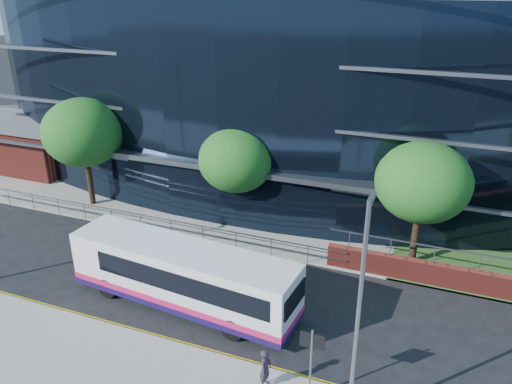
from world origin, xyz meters
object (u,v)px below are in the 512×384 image
at_px(tree_far_a, 83,133).
at_px(tree_far_c, 423,182).
at_px(city_bus, 185,276).
at_px(brick_pavilion, 32,141).
at_px(tree_far_b, 236,160).
at_px(streetlight_east, 359,313).
at_px(pedestrian, 265,368).
at_px(street_sign, 312,349).

distance_m(tree_far_a, tree_far_c, 20.00).
relative_size(tree_far_a, city_bus, 0.64).
height_order(brick_pavilion, tree_far_a, tree_far_a).
bearing_deg(tree_far_b, streetlight_east, -52.37).
xyz_separation_m(tree_far_a, pedestrian, (15.92, -10.75, -3.94)).
relative_size(tree_far_a, pedestrian, 4.51).
xyz_separation_m(street_sign, city_bus, (-6.64, 3.22, -0.62)).
bearing_deg(brick_pavilion, city_bus, -30.85).
distance_m(tree_far_a, tree_far_b, 10.03).
bearing_deg(street_sign, brick_pavilion, 150.35).
distance_m(tree_far_b, pedestrian, 13.13).
height_order(street_sign, tree_far_b, tree_far_b).
bearing_deg(tree_far_a, tree_far_b, 2.86).
relative_size(tree_far_b, tree_far_c, 0.93).
distance_m(street_sign, tree_far_c, 11.14).
distance_m(city_bus, pedestrian, 6.11).
bearing_deg(tree_far_a, streetlight_east, -30.46).
relative_size(streetlight_east, city_bus, 0.74).
bearing_deg(city_bus, tree_far_c, 44.16).
height_order(tree_far_c, pedestrian, tree_far_c).
relative_size(tree_far_c, streetlight_east, 0.81).
height_order(streetlight_east, city_bus, streetlight_east).
bearing_deg(pedestrian, city_bus, 59.59).
xyz_separation_m(tree_far_a, tree_far_c, (20.00, 0.00, -0.33)).
distance_m(brick_pavilion, pedestrian, 29.23).
bearing_deg(brick_pavilion, tree_far_a, -26.55).
distance_m(tree_far_c, city_bus, 12.12).
bearing_deg(city_bus, tree_far_b, 101.54).
bearing_deg(streetlight_east, city_bus, 154.92).
xyz_separation_m(streetlight_east, city_bus, (-8.14, 3.81, -2.91)).
bearing_deg(streetlight_east, tree_far_b, 127.63).
height_order(tree_far_a, city_bus, tree_far_a).
height_order(street_sign, tree_far_c, tree_far_c).
xyz_separation_m(tree_far_b, pedestrian, (5.92, -11.25, -3.29)).
relative_size(street_sign, streetlight_east, 0.35).
relative_size(brick_pavilion, city_bus, 0.79).
bearing_deg(tree_far_b, tree_far_a, -177.14).
relative_size(street_sign, tree_far_c, 0.43).
xyz_separation_m(street_sign, tree_far_b, (-7.50, 11.09, 2.06)).
bearing_deg(streetlight_east, pedestrian, 172.16).
bearing_deg(tree_far_c, tree_far_a, 180.00).
xyz_separation_m(brick_pavilion, city_bus, (19.86, -11.86, -0.41)).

